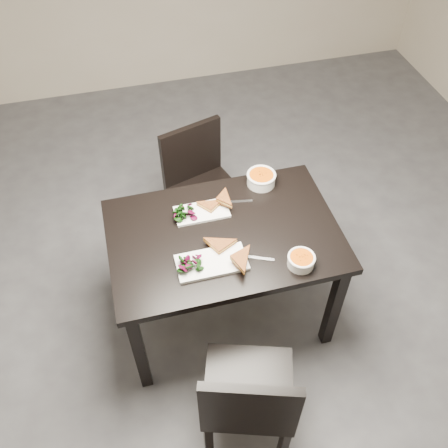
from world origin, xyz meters
name	(u,v)px	position (x,y,z in m)	size (l,w,h in m)	color
ground	(234,280)	(0.00, 0.00, 0.00)	(5.00, 5.00, 0.00)	#47474C
room_shell	(242,4)	(0.00, 0.00, 1.83)	(5.02, 5.02, 2.81)	beige
table	(224,245)	(-0.13, -0.21, 0.65)	(1.20, 0.80, 0.75)	black
chair_near	(249,399)	(-0.21, -0.99, 0.48)	(0.53, 0.53, 0.85)	black
chair_far	(201,181)	(-0.10, 0.48, 0.48)	(0.53, 0.53, 0.85)	black
plate_near	(212,263)	(-0.24, -0.39, 0.76)	(0.35, 0.17, 0.02)	white
sandwich_near	(224,253)	(-0.17, -0.38, 0.80)	(0.17, 0.13, 0.06)	#A05721
salad_near	(191,263)	(-0.34, -0.39, 0.79)	(0.11, 0.10, 0.05)	black
soup_bowl_near	(301,260)	(0.18, -0.51, 0.78)	(0.14, 0.14, 0.06)	white
cutlery_near	(256,258)	(-0.01, -0.41, 0.75)	(0.18, 0.02, 0.00)	silver
plate_far	(202,212)	(-0.21, -0.04, 0.76)	(0.29, 0.14, 0.01)	white
sandwich_far	(214,208)	(-0.14, -0.06, 0.79)	(0.14, 0.11, 0.05)	#A05721
salad_far	(183,212)	(-0.31, -0.04, 0.78)	(0.09, 0.08, 0.04)	black
soup_bowl_far	(261,178)	(0.17, 0.10, 0.79)	(0.17, 0.17, 0.07)	white
cutlery_far	(236,202)	(-0.01, -0.01, 0.75)	(0.18, 0.02, 0.00)	silver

